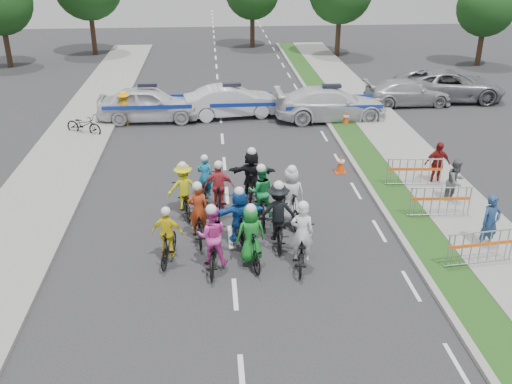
{
  "coord_description": "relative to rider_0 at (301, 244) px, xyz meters",
  "views": [
    {
      "loc": [
        -0.44,
        -12.13,
        8.42
      ],
      "look_at": [
        0.84,
        3.8,
        1.1
      ],
      "focal_mm": 40.0,
      "sensor_mm": 36.0,
      "label": 1
    }
  ],
  "objects": [
    {
      "name": "rider_11",
      "position": [
        -1.05,
        4.15,
        0.18
      ],
      "size": [
        1.64,
        1.96,
        2.0
      ],
      "rotation": [
        0.0,
        0.0,
        3.01
      ],
      "color": "black",
      "rests_on": "ground"
    },
    {
      "name": "cone_0",
      "position": [
        2.53,
        6.48,
        -0.32
      ],
      "size": [
        0.4,
        0.4,
        0.7
      ],
      "color": "#F24C0C",
      "rests_on": "ground"
    },
    {
      "name": "cone_1",
      "position": [
        4.03,
        12.21,
        -0.32
      ],
      "size": [
        0.4,
        0.4,
        0.7
      ],
      "color": "#F24C0C",
      "rests_on": "ground"
    },
    {
      "name": "sidewalk_right",
      "position": [
        5.72,
        3.73,
        -0.59
      ],
      "size": [
        2.4,
        60.0,
        0.13
      ],
      "primitive_type": "cube",
      "color": "gray",
      "rests_on": "ground"
    },
    {
      "name": "rider_12",
      "position": [
        -2.62,
        4.49,
        -0.1
      ],
      "size": [
        0.75,
        1.69,
        1.67
      ],
      "rotation": [
        0.0,
        0.0,
        3.03
      ],
      "color": "black",
      "rests_on": "ground"
    },
    {
      "name": "rider_5",
      "position": [
        -1.62,
        1.26,
        0.14
      ],
      "size": [
        1.55,
        1.85,
        1.89
      ],
      "rotation": [
        0.0,
        0.0,
        3.27
      ],
      "color": "black",
      "rests_on": "ground"
    },
    {
      "name": "rider_10",
      "position": [
        -3.29,
        3.39,
        0.07
      ],
      "size": [
        1.14,
        1.93,
        1.87
      ],
      "rotation": [
        0.0,
        0.0,
        3.35
      ],
      "color": "black",
      "rests_on": "ground"
    },
    {
      "name": "civilian_suv",
      "position": [
        10.59,
        16.19,
        0.16
      ],
      "size": [
        6.05,
        3.15,
        1.63
      ],
      "primitive_type": "imported",
      "rotation": [
        0.0,
        0.0,
        1.49
      ],
      "color": "gray",
      "rests_on": "ground"
    },
    {
      "name": "ground",
      "position": [
        -1.88,
        -1.27,
        -0.66
      ],
      "size": [
        90.0,
        90.0,
        0.0
      ],
      "primitive_type": "plane",
      "color": "#28282B",
      "rests_on": "ground"
    },
    {
      "name": "tree_2",
      "position": [
        16.12,
        24.73,
        3.18
      ],
      "size": [
        3.85,
        3.85,
        5.77
      ],
      "color": "#382619",
      "rests_on": "ground"
    },
    {
      "name": "parked_bike",
      "position": [
        -8.1,
        11.81,
        -0.18
      ],
      "size": [
        1.9,
        1.34,
        0.95
      ],
      "primitive_type": "imported",
      "rotation": [
        0.0,
        0.0,
        1.13
      ],
      "color": "black",
      "rests_on": "ground"
    },
    {
      "name": "civilian_sedan",
      "position": [
        8.07,
        15.45,
        0.01
      ],
      "size": [
        4.64,
        1.98,
        1.33
      ],
      "primitive_type": "imported",
      "rotation": [
        0.0,
        0.0,
        1.6
      ],
      "color": "#A8A8AC",
      "rests_on": "ground"
    },
    {
      "name": "spectator_0",
      "position": [
        5.52,
        0.47,
        0.18
      ],
      "size": [
        0.69,
        0.54,
        1.68
      ],
      "primitive_type": "imported",
      "rotation": [
        0.0,
        0.0,
        0.25
      ],
      "color": "navy",
      "rests_on": "ground"
    },
    {
      "name": "police_car_2",
      "position": [
        3.47,
        13.21,
        0.13
      ],
      "size": [
        5.49,
        2.32,
        1.58
      ],
      "primitive_type": "imported",
      "rotation": [
        0.0,
        0.0,
        1.59
      ],
      "color": "silver",
      "rests_on": "ground"
    },
    {
      "name": "spectator_1",
      "position": [
        5.75,
        3.48,
        0.14
      ],
      "size": [
        0.98,
        0.93,
        1.59
      ],
      "primitive_type": "imported",
      "rotation": [
        0.0,
        0.0,
        0.58
      ],
      "color": "#5E5F63",
      "rests_on": "ground"
    },
    {
      "name": "rider_8",
      "position": [
        -0.86,
        2.82,
        0.06
      ],
      "size": [
        0.82,
        1.91,
        1.94
      ],
      "rotation": [
        0.0,
        0.0,
        3.16
      ],
      "color": "black",
      "rests_on": "ground"
    },
    {
      "name": "barrier_1",
      "position": [
        4.82,
        2.39,
        -0.1
      ],
      "size": [
        2.02,
        0.6,
        1.12
      ],
      "primitive_type": null,
      "rotation": [
        0.0,
        0.0,
        -0.05
      ],
      "color": "#A5A8AD",
      "rests_on": "ground"
    },
    {
      "name": "rider_3",
      "position": [
        -3.64,
        0.49,
        0.01
      ],
      "size": [
        0.92,
        1.7,
        1.73
      ],
      "rotation": [
        0.0,
        0.0,
        2.95
      ],
      "color": "black",
      "rests_on": "ground"
    },
    {
      "name": "police_car_0",
      "position": [
        -5.33,
        13.76,
        0.18
      ],
      "size": [
        4.97,
        2.1,
        1.68
      ],
      "primitive_type": "imported",
      "rotation": [
        0.0,
        0.0,
        1.55
      ],
      "color": "silver",
      "rests_on": "ground"
    },
    {
      "name": "barrier_0",
      "position": [
        4.82,
        -0.52,
        -0.1
      ],
      "size": [
        2.04,
        0.72,
        1.12
      ],
      "primitive_type": null,
      "rotation": [
        0.0,
        0.0,
        0.11
      ],
      "color": "#A5A8AD",
      "rests_on": "ground"
    },
    {
      "name": "rider_4",
      "position": [
        -0.5,
        1.26,
        0.13
      ],
      "size": [
        1.15,
        2.02,
        2.04
      ],
      "rotation": [
        0.0,
        0.0,
        3.11
      ],
      "color": "black",
      "rests_on": "ground"
    },
    {
      "name": "rider_7",
      "position": [
        0.03,
        2.39,
        0.13
      ],
      "size": [
        0.95,
        2.02,
        2.05
      ],
      "rotation": [
        0.0,
        0.0,
        3.32
      ],
      "color": "black",
      "rests_on": "ground"
    },
    {
      "name": "sidewalk_left",
      "position": [
        -8.38,
        3.73,
        -0.59
      ],
      "size": [
        3.0,
        60.0,
        0.13
      ],
      "primitive_type": "cube",
      "color": "gray",
      "rests_on": "ground"
    },
    {
      "name": "barrier_2",
      "position": [
        4.82,
        4.86,
        -0.1
      ],
      "size": [
        2.04,
        0.67,
        1.12
      ],
      "primitive_type": null,
      "rotation": [
        0.0,
        0.0,
        -0.09
      ],
      "color": "#A5A8AD",
      "rests_on": "ground"
    },
    {
      "name": "rider_1",
      "position": [
        -1.37,
        0.14,
        0.08
      ],
      "size": [
        0.88,
        1.87,
        1.9
      ],
      "rotation": [
        0.0,
        0.0,
        3.35
      ],
      "color": "black",
      "rests_on": "ground"
    },
    {
      "name": "rider_9",
      "position": [
        -2.16,
        3.35,
        0.07
      ],
      "size": [
        0.97,
        1.83,
        1.89
      ],
      "rotation": [
        0.0,
        0.0,
        3.07
      ],
      "color": "black",
      "rests_on": "ground"
    },
    {
      "name": "rider_0",
      "position": [
        0.0,
        0.0,
        0.0
      ],
      "size": [
        1.02,
        2.05,
        2.0
      ],
      "rotation": [
        0.0,
        0.0,
        2.96
      ],
      "color": "black",
      "rests_on": "ground"
    },
    {
      "name": "spectator_2",
      "position": [
        5.69,
        5.02,
        0.17
      ],
      "size": [
        1.0,
        0.49,
        1.65
      ],
      "primitive_type": "imported",
      "rotation": [
        0.0,
        0.0,
        0.09
      ],
      "color": "maroon",
      "rests_on": "ground"
    },
    {
      "name": "curb_right",
      "position": [
        3.22,
        3.73,
        -0.6
      ],
      "size": [
        0.2,
        60.0,
        0.12
      ],
      "primitive_type": "cube",
      "color": "gray",
      "rests_on": "ground"
    },
    {
      "name": "police_car_1",
      "position": [
        -1.29,
        14.08,
        0.11
      ],
      "size": [
        4.85,
        2.29,
        1.54
      ],
      "primitive_type": "imported",
      "rotation": [
        0.0,
        0.0,
        1.72
      ],
      "color": "silver",
      "rests_on": "ground"
    },
    {
      "name": "rider_2",
      "position": [
        -2.42,
        0.05,
        0.07
      ],
      "size": [
        0.86,
        1.97,
        1.97
      ],
      "rotation": [
        0.0,
        0.0,
        3.07
      ],
      "color": "black",
      "rests_on": "ground"
    },
    {
      "name": "marshal_hiviz",
      "position": [
        -6.43,
        13.14,
        0.16
      ],
      "size": [
        1.1,
        0.68,
        1.64
      ],
      "primitive_type": "imported",
      "rotation": [
        0.0,
        0.0,
        3.07
      ],
      "color": "#FAA70D",
      "rests_on": "ground"
    },
    {
      "name": "rider_6",
      "position": [
        -2.81,
        1.71,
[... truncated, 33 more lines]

